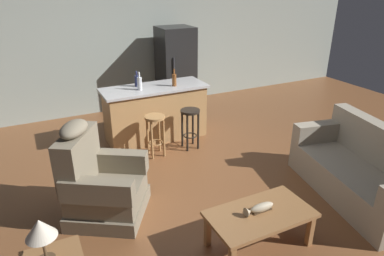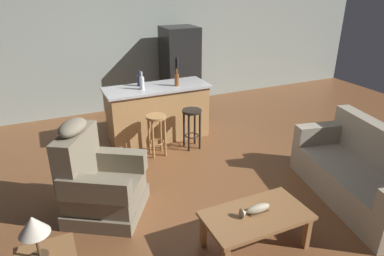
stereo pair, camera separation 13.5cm
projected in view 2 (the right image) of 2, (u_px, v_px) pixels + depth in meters
ground_plane at (189, 172)px, 5.10m from camera, size 12.00×12.00×0.00m
back_wall at (128, 48)px, 7.19m from camera, size 12.00×0.05×2.60m
coffee_table at (256, 218)px, 3.54m from camera, size 1.10×0.60×0.42m
fish_figurine at (255, 209)px, 3.51m from camera, size 0.34×0.10×0.10m
couch at (363, 175)px, 4.36m from camera, size 1.21×2.03×0.94m
recliner_near_lamp at (98, 182)px, 4.06m from camera, size 1.16×1.16×1.20m
table_lamp at (34, 227)px, 2.65m from camera, size 0.24×0.24×0.41m
kitchen_island at (158, 112)px, 6.03m from camera, size 1.80×0.70×0.95m
bar_stool_left at (157, 128)px, 5.42m from camera, size 0.32×0.32×0.68m
bar_stool_right at (192, 122)px, 5.65m from camera, size 0.32×0.32×0.68m
refrigerator at (180, 70)px, 7.23m from camera, size 0.70×0.69×1.76m
bottle_tall_green at (140, 80)px, 5.84m from camera, size 0.08×0.08×0.26m
bottle_short_amber at (142, 83)px, 5.65m from camera, size 0.08×0.08×0.30m
bottle_wine_dark at (177, 79)px, 5.84m from camera, size 0.08×0.08×0.30m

